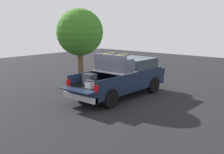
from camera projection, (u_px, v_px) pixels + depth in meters
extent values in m
plane|color=black|center=(120.00, 96.00, 13.58)|extent=(40.00, 40.00, 0.00)
cube|color=#162138|center=(120.00, 84.00, 13.46)|extent=(5.50, 1.92, 0.44)
cube|color=black|center=(104.00, 84.00, 12.52)|extent=(2.80, 1.80, 0.04)
cube|color=#162138|center=(90.00, 76.00, 13.07)|extent=(2.80, 0.06, 0.50)
cube|color=#162138|center=(119.00, 82.00, 11.88)|extent=(2.80, 0.06, 0.50)
cube|color=#162138|center=(122.00, 75.00, 13.49)|extent=(0.06, 1.80, 0.50)
cube|color=#162138|center=(77.00, 90.00, 11.27)|extent=(0.55, 1.80, 0.04)
cube|color=#B2B2B7|center=(114.00, 71.00, 13.00)|extent=(1.25, 1.92, 0.04)
cube|color=#162138|center=(135.00, 72.00, 14.37)|extent=(2.30, 1.92, 0.50)
cube|color=#2D3842|center=(135.00, 63.00, 14.20)|extent=(1.94, 1.76, 0.51)
cube|color=#162138|center=(149.00, 70.00, 15.39)|extent=(0.40, 1.82, 0.38)
cube|color=#B2B2B7|center=(80.00, 97.00, 11.45)|extent=(0.24, 1.92, 0.24)
cube|color=red|center=(68.00, 83.00, 12.00)|extent=(0.06, 0.20, 0.28)
cube|color=red|center=(96.00, 89.00, 10.87)|extent=(0.06, 0.20, 0.28)
cylinder|color=black|center=(127.00, 80.00, 15.36)|extent=(0.86, 0.30, 0.86)
cylinder|color=black|center=(153.00, 85.00, 14.23)|extent=(0.86, 0.30, 0.86)
cylinder|color=black|center=(83.00, 92.00, 12.76)|extent=(0.86, 0.30, 0.86)
cylinder|color=black|center=(110.00, 98.00, 11.63)|extent=(0.86, 0.30, 0.86)
cube|color=#474C56|center=(90.00, 80.00, 12.13)|extent=(0.40, 0.55, 0.47)
cube|color=#31353C|center=(89.00, 74.00, 12.08)|extent=(0.44, 0.59, 0.05)
ellipsoid|color=black|center=(92.00, 81.00, 11.84)|extent=(0.20, 0.34, 0.52)
ellipsoid|color=black|center=(91.00, 83.00, 11.77)|extent=(0.09, 0.24, 0.23)
cube|color=white|center=(90.00, 85.00, 11.55)|extent=(0.26, 0.34, 0.30)
cube|color=#262628|center=(90.00, 81.00, 11.52)|extent=(0.28, 0.36, 0.04)
cube|color=#4C5166|center=(114.00, 66.00, 12.95)|extent=(0.80, 1.92, 0.42)
cube|color=#4C5166|center=(110.00, 59.00, 12.64)|extent=(0.16, 1.92, 0.40)
cube|color=#4C5166|center=(102.00, 58.00, 13.48)|extent=(0.56, 0.20, 0.22)
cube|color=#4C5166|center=(129.00, 61.00, 12.38)|extent=(0.56, 0.20, 0.22)
cube|color=yellow|center=(108.00, 53.00, 13.11)|extent=(0.90, 0.03, 0.02)
cube|color=yellow|center=(121.00, 54.00, 12.56)|extent=(0.90, 0.03, 0.02)
cylinder|color=brown|center=(81.00, 69.00, 14.54)|extent=(0.30, 0.30, 2.47)
sphere|color=#356F20|center=(80.00, 32.00, 14.16)|extent=(2.50, 2.50, 2.50)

